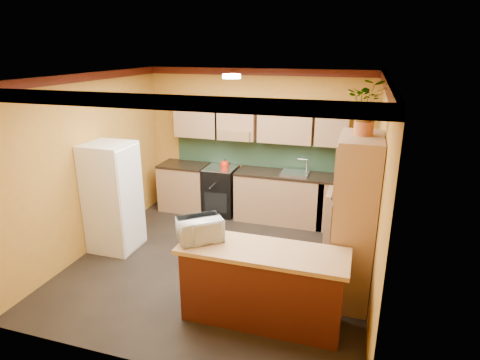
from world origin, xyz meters
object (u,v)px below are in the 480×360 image
at_px(fridge, 113,197).
at_px(pantry, 354,221).
at_px(microwave, 200,229).
at_px(breakfast_bar, 262,287).
at_px(base_cabinets_back, 252,195).
at_px(stove, 221,191).

distance_m(fridge, pantry, 3.62).
distance_m(fridge, microwave, 2.21).
xyz_separation_m(fridge, microwave, (1.91, -1.09, 0.22)).
bearing_deg(fridge, breakfast_bar, -22.25).
xyz_separation_m(base_cabinets_back, pantry, (1.85, -2.08, 0.61)).
bearing_deg(breakfast_bar, fridge, 157.75).
bearing_deg(fridge, base_cabinets_back, 45.79).
relative_size(fridge, pantry, 0.81).
bearing_deg(pantry, microwave, -154.48).
relative_size(pantry, microwave, 4.24).
bearing_deg(stove, fridge, -122.00).
bearing_deg(microwave, breakfast_bar, -38.62).
height_order(fridge, breakfast_bar, fridge).
bearing_deg(microwave, stove, 66.72).
bearing_deg(microwave, fridge, 111.78).
bearing_deg(base_cabinets_back, stove, -180.00).
bearing_deg(microwave, base_cabinets_back, 54.67).
distance_m(stove, fridge, 2.15).
distance_m(stove, microwave, 3.05).
xyz_separation_m(fridge, breakfast_bar, (2.66, -1.09, -0.41)).
height_order(fridge, pantry, pantry).
xyz_separation_m(pantry, microwave, (-1.69, -0.81, 0.02)).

